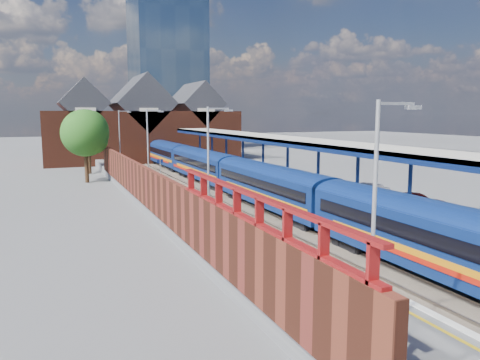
# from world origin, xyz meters

# --- Properties ---
(ground) EXTENTS (240.00, 240.00, 0.00)m
(ground) POSITION_xyz_m (0.00, 30.00, 0.00)
(ground) COLOR #5B5B5E
(ground) RESTS_ON ground
(ballast_bed) EXTENTS (6.00, 76.00, 0.06)m
(ballast_bed) POSITION_xyz_m (0.00, 20.00, 0.03)
(ballast_bed) COLOR #473D33
(ballast_bed) RESTS_ON ground
(rails) EXTENTS (4.51, 76.00, 0.14)m
(rails) POSITION_xyz_m (0.00, 20.00, 0.12)
(rails) COLOR slate
(rails) RESTS_ON ground
(left_platform) EXTENTS (5.00, 76.00, 1.00)m
(left_platform) POSITION_xyz_m (-5.50, 20.00, 0.50)
(left_platform) COLOR #565659
(left_platform) RESTS_ON ground
(right_platform) EXTENTS (6.00, 76.00, 1.00)m
(right_platform) POSITION_xyz_m (6.00, 20.00, 0.50)
(right_platform) COLOR #565659
(right_platform) RESTS_ON ground
(coping_left) EXTENTS (0.30, 76.00, 0.05)m
(coping_left) POSITION_xyz_m (-3.15, 20.00, 1.02)
(coping_left) COLOR silver
(coping_left) RESTS_ON left_platform
(coping_right) EXTENTS (0.30, 76.00, 0.05)m
(coping_right) POSITION_xyz_m (3.15, 20.00, 1.02)
(coping_right) COLOR silver
(coping_right) RESTS_ON right_platform
(yellow_line) EXTENTS (0.14, 76.00, 0.01)m
(yellow_line) POSITION_xyz_m (-3.75, 20.00, 1.01)
(yellow_line) COLOR yellow
(yellow_line) RESTS_ON left_platform
(train) EXTENTS (2.92, 65.92, 3.45)m
(train) POSITION_xyz_m (1.49, 22.23, 2.12)
(train) COLOR navy
(train) RESTS_ON ground
(canopy) EXTENTS (4.50, 52.00, 4.48)m
(canopy) POSITION_xyz_m (5.48, 21.95, 5.25)
(canopy) COLOR #0E1F51
(canopy) RESTS_ON right_platform
(lamp_post_a) EXTENTS (1.48, 0.18, 7.00)m
(lamp_post_a) POSITION_xyz_m (-6.36, -8.00, 4.99)
(lamp_post_a) COLOR #A5A8AA
(lamp_post_a) RESTS_ON left_platform
(lamp_post_b) EXTENTS (1.48, 0.18, 7.00)m
(lamp_post_b) POSITION_xyz_m (-6.36, 6.00, 4.99)
(lamp_post_b) COLOR #A5A8AA
(lamp_post_b) RESTS_ON left_platform
(lamp_post_c) EXTENTS (1.48, 0.18, 7.00)m
(lamp_post_c) POSITION_xyz_m (-6.36, 22.00, 4.99)
(lamp_post_c) COLOR #A5A8AA
(lamp_post_c) RESTS_ON left_platform
(lamp_post_d) EXTENTS (1.48, 0.18, 7.00)m
(lamp_post_d) POSITION_xyz_m (-6.36, 38.00, 4.99)
(lamp_post_d) COLOR #A5A8AA
(lamp_post_d) RESTS_ON left_platform
(platform_sign) EXTENTS (0.55, 0.08, 2.50)m
(platform_sign) POSITION_xyz_m (-5.00, 24.00, 2.69)
(platform_sign) COLOR #A5A8AA
(platform_sign) RESTS_ON left_platform
(brick_wall) EXTENTS (0.35, 50.00, 3.86)m
(brick_wall) POSITION_xyz_m (-8.10, 13.54, 2.45)
(brick_wall) COLOR #572416
(brick_wall) RESTS_ON left_platform
(station_building) EXTENTS (30.00, 12.12, 13.78)m
(station_building) POSITION_xyz_m (0.00, 58.00, 5.45)
(station_building) COLOR #572416
(station_building) RESTS_ON ground
(glass_tower) EXTENTS (14.20, 14.20, 40.30)m
(glass_tower) POSITION_xyz_m (10.00, 80.00, 20.20)
(glass_tower) COLOR slate
(glass_tower) RESTS_ON ground
(tree_near) EXTENTS (5.20, 5.20, 8.10)m
(tree_near) POSITION_xyz_m (-10.35, 35.91, 5.35)
(tree_near) COLOR #382314
(tree_near) RESTS_ON ground
(tree_far) EXTENTS (5.20, 5.20, 8.10)m
(tree_far) POSITION_xyz_m (-9.35, 43.91, 5.35)
(tree_far) COLOR #382314
(tree_far) RESTS_ON ground
(parked_car_red) EXTENTS (4.61, 2.99, 1.46)m
(parked_car_red) POSITION_xyz_m (8.15, 5.70, 1.73)
(parked_car_red) COLOR maroon
(parked_car_red) RESTS_ON right_platform
(parked_car_silver) EXTENTS (4.20, 3.03, 1.32)m
(parked_car_silver) POSITION_xyz_m (8.46, 10.74, 1.66)
(parked_car_silver) COLOR #BBBBC0
(parked_car_silver) RESTS_ON right_platform
(parked_car_dark) EXTENTS (4.23, 2.02, 1.19)m
(parked_car_dark) POSITION_xyz_m (6.91, 21.22, 1.59)
(parked_car_dark) COLOR black
(parked_car_dark) RESTS_ON right_platform
(parked_car_blue) EXTENTS (4.75, 3.09, 1.22)m
(parked_car_blue) POSITION_xyz_m (7.44, 8.37, 1.61)
(parked_car_blue) COLOR navy
(parked_car_blue) RESTS_ON right_platform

